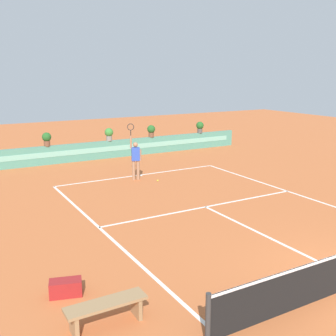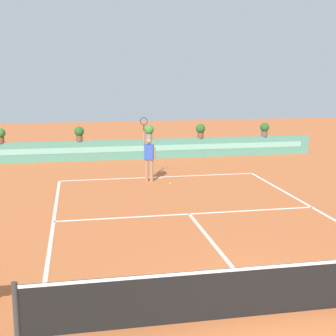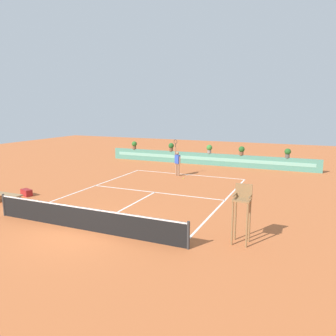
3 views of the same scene
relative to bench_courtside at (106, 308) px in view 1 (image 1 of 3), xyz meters
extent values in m
plane|color=#BC6033|center=(5.80, 4.59, -0.38)|extent=(60.00, 60.00, 0.00)
cube|color=white|center=(5.80, 10.48, -0.37)|extent=(8.22, 0.10, 0.01)
cube|color=white|center=(5.80, 4.99, -0.37)|extent=(8.22, 0.10, 0.01)
cube|color=white|center=(5.80, 1.79, -0.37)|extent=(0.10, 6.40, 0.01)
cube|color=white|center=(1.69, 4.54, -0.37)|extent=(0.10, 11.89, 0.01)
cube|color=white|center=(9.91, 4.54, -0.37)|extent=(0.10, 11.89, 0.01)
cube|color=white|center=(5.80, 10.38, -0.37)|extent=(0.10, 0.20, 0.01)
cylinder|color=#333333|center=(1.39, -1.41, 0.12)|extent=(0.10, 0.10, 1.00)
cube|color=#4C8E7A|center=(5.80, 14.98, 0.12)|extent=(18.00, 0.20, 1.00)
cube|color=#7ABCA8|center=(5.80, 14.88, 0.17)|extent=(17.10, 0.01, 0.28)
cube|color=#99754C|center=(-0.64, 0.00, -0.15)|extent=(0.08, 0.40, 0.45)
cube|color=#99754C|center=(0.64, 0.00, -0.15)|extent=(0.08, 0.40, 0.45)
cube|color=#99754C|center=(0.00, 0.00, 0.10)|extent=(1.60, 0.44, 0.06)
cube|color=maroon|center=(-0.37, 1.50, -0.20)|extent=(0.77, 0.55, 0.36)
cylinder|color=#9E7051|center=(5.37, 9.76, 0.07)|extent=(0.14, 0.14, 0.90)
cylinder|color=#9E7051|center=(5.18, 9.83, 0.07)|extent=(0.14, 0.14, 0.90)
cube|color=#2D4CB7|center=(5.28, 9.80, 0.82)|extent=(0.41, 0.33, 0.60)
sphere|color=#9E7051|center=(5.28, 9.80, 1.25)|extent=(0.22, 0.22, 0.22)
cylinder|color=#9E7051|center=(5.09, 9.86, 1.37)|extent=(0.09, 0.09, 0.55)
cylinder|color=black|center=(5.09, 9.86, 1.79)|extent=(0.04, 0.04, 0.24)
torus|color=#262626|center=(5.09, 9.86, 2.05)|extent=(0.30, 0.13, 0.31)
cylinder|color=#9E7051|center=(5.48, 9.72, 0.77)|extent=(0.09, 0.09, 0.50)
sphere|color=#CCE033|center=(6.01, 9.07, -0.34)|extent=(0.07, 0.07, 0.07)
cylinder|color=brown|center=(2.57, 14.98, 0.76)|extent=(0.32, 0.32, 0.28)
sphere|color=#235B23|center=(2.57, 14.98, 1.11)|extent=(0.48, 0.48, 0.48)
cylinder|color=brown|center=(8.76, 14.98, 0.76)|extent=(0.32, 0.32, 0.28)
sphere|color=#235B23|center=(8.76, 14.98, 1.11)|extent=(0.48, 0.48, 0.48)
cylinder|color=#514C47|center=(12.28, 14.98, 0.76)|extent=(0.32, 0.32, 0.28)
sphere|color=#235B23|center=(12.28, 14.98, 1.11)|extent=(0.48, 0.48, 0.48)
cylinder|color=gray|center=(6.07, 14.98, 0.76)|extent=(0.32, 0.32, 0.28)
sphere|color=#387F33|center=(6.07, 14.98, 1.11)|extent=(0.48, 0.48, 0.48)
camera|label=1|loc=(-2.47, -6.74, 4.43)|focal=43.93mm
camera|label=2|loc=(2.48, -8.89, 3.91)|focal=51.09mm
camera|label=3|loc=(13.80, -11.34, 4.43)|focal=34.85mm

